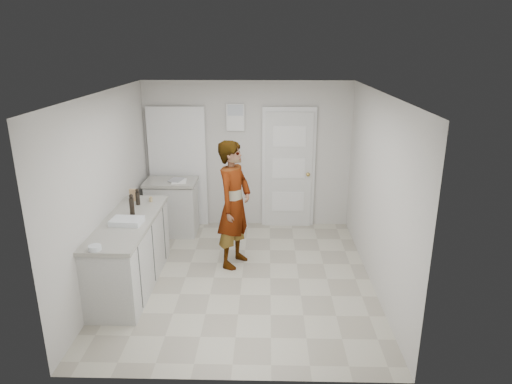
{
  "coord_description": "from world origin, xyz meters",
  "views": [
    {
      "loc": [
        0.33,
        -5.58,
        3.08
      ],
      "look_at": [
        0.18,
        0.4,
        1.12
      ],
      "focal_mm": 32.0,
      "sensor_mm": 36.0,
      "label": 1
    }
  ],
  "objects_px": {
    "oil_cruet_a": "(138,197)",
    "egg_bowl": "(95,248)",
    "oil_cruet_b": "(132,205)",
    "baking_dish": "(127,221)",
    "spice_jar": "(151,199)",
    "person": "(234,205)",
    "cake_mix_box": "(133,195)"
  },
  "relations": [
    {
      "from": "person",
      "to": "egg_bowl",
      "type": "relative_size",
      "value": 13.1
    },
    {
      "from": "cake_mix_box",
      "to": "egg_bowl",
      "type": "height_order",
      "value": "cake_mix_box"
    },
    {
      "from": "oil_cruet_b",
      "to": "egg_bowl",
      "type": "distance_m",
      "value": 1.1
    },
    {
      "from": "baking_dish",
      "to": "egg_bowl",
      "type": "height_order",
      "value": "baking_dish"
    },
    {
      "from": "person",
      "to": "spice_jar",
      "type": "height_order",
      "value": "person"
    },
    {
      "from": "baking_dish",
      "to": "oil_cruet_b",
      "type": "bearing_deg",
      "value": 93.66
    },
    {
      "from": "oil_cruet_a",
      "to": "egg_bowl",
      "type": "xyz_separation_m",
      "value": [
        -0.07,
        -1.47,
        -0.09
      ]
    },
    {
      "from": "cake_mix_box",
      "to": "person",
      "type": "bearing_deg",
      "value": -5.51
    },
    {
      "from": "oil_cruet_a",
      "to": "egg_bowl",
      "type": "distance_m",
      "value": 1.48
    },
    {
      "from": "person",
      "to": "spice_jar",
      "type": "distance_m",
      "value": 1.19
    },
    {
      "from": "person",
      "to": "egg_bowl",
      "type": "height_order",
      "value": "person"
    },
    {
      "from": "spice_jar",
      "to": "egg_bowl",
      "type": "height_order",
      "value": "spice_jar"
    },
    {
      "from": "oil_cruet_a",
      "to": "egg_bowl",
      "type": "bearing_deg",
      "value": -92.87
    },
    {
      "from": "egg_bowl",
      "to": "oil_cruet_b",
      "type": "bearing_deg",
      "value": 84.49
    },
    {
      "from": "spice_jar",
      "to": "baking_dish",
      "type": "height_order",
      "value": "spice_jar"
    },
    {
      "from": "person",
      "to": "baking_dish",
      "type": "bearing_deg",
      "value": 144.92
    },
    {
      "from": "oil_cruet_b",
      "to": "baking_dish",
      "type": "height_order",
      "value": "oil_cruet_b"
    },
    {
      "from": "cake_mix_box",
      "to": "oil_cruet_b",
      "type": "relative_size",
      "value": 0.6
    },
    {
      "from": "oil_cruet_a",
      "to": "baking_dish",
      "type": "relative_size",
      "value": 0.59
    },
    {
      "from": "cake_mix_box",
      "to": "oil_cruet_a",
      "type": "distance_m",
      "value": 0.2
    },
    {
      "from": "person",
      "to": "egg_bowl",
      "type": "xyz_separation_m",
      "value": [
        -1.41,
        -1.54,
        0.04
      ]
    },
    {
      "from": "oil_cruet_a",
      "to": "oil_cruet_b",
      "type": "relative_size",
      "value": 0.83
    },
    {
      "from": "person",
      "to": "baking_dish",
      "type": "xyz_separation_m",
      "value": [
        -1.29,
        -0.77,
        0.04
      ]
    },
    {
      "from": "spice_jar",
      "to": "oil_cruet_b",
      "type": "bearing_deg",
      "value": -102.78
    },
    {
      "from": "spice_jar",
      "to": "baking_dish",
      "type": "relative_size",
      "value": 0.18
    },
    {
      "from": "spice_jar",
      "to": "oil_cruet_b",
      "type": "relative_size",
      "value": 0.25
    },
    {
      "from": "oil_cruet_b",
      "to": "egg_bowl",
      "type": "xyz_separation_m",
      "value": [
        -0.1,
        -1.09,
        -0.11
      ]
    },
    {
      "from": "baking_dish",
      "to": "spice_jar",
      "type": "bearing_deg",
      "value": 83.38
    },
    {
      "from": "oil_cruet_a",
      "to": "baking_dish",
      "type": "bearing_deg",
      "value": -85.86
    },
    {
      "from": "person",
      "to": "spice_jar",
      "type": "bearing_deg",
      "value": 110.94
    },
    {
      "from": "person",
      "to": "spice_jar",
      "type": "xyz_separation_m",
      "value": [
        -1.19,
        0.06,
        0.05
      ]
    },
    {
      "from": "cake_mix_box",
      "to": "spice_jar",
      "type": "height_order",
      "value": "cake_mix_box"
    }
  ]
}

